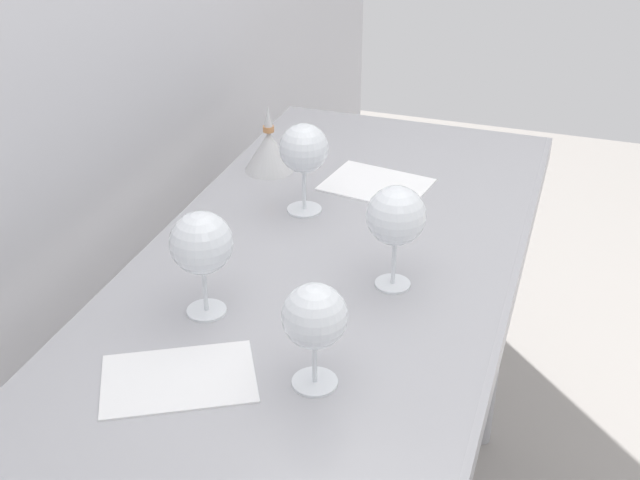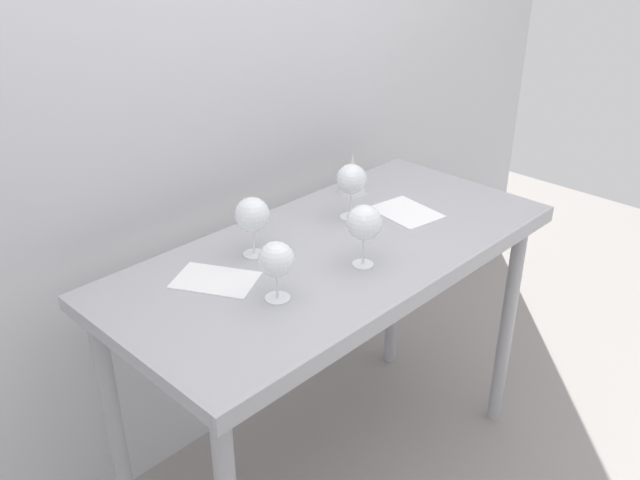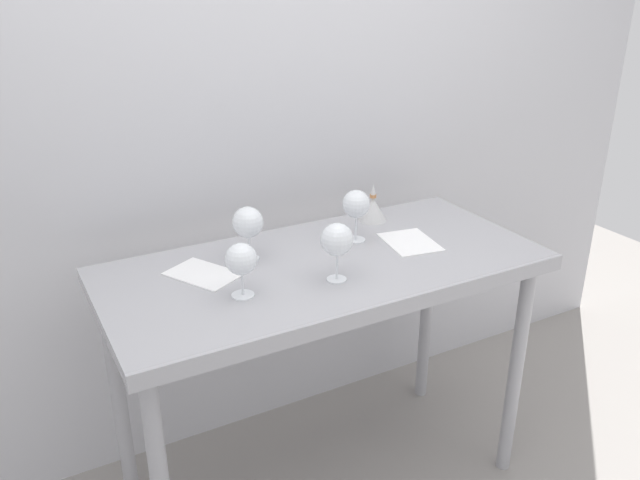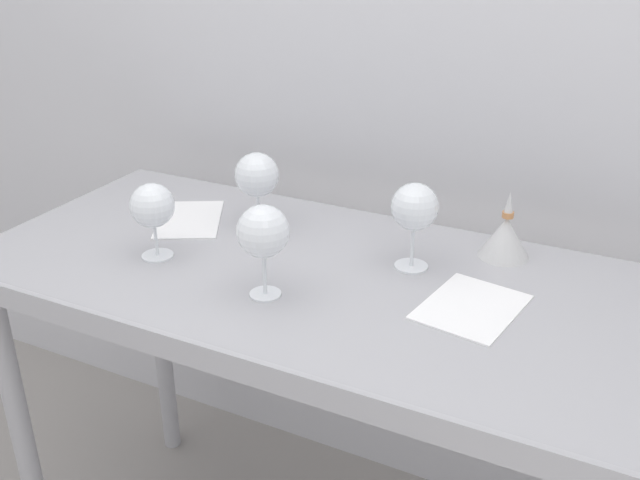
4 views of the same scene
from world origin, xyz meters
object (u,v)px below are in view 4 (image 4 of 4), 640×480
at_px(wine_glass_far_left, 257,176).
at_px(tasting_sheet_upper, 471,307).
at_px(wine_glass_far_right, 415,209).
at_px(wine_glass_near_center, 263,233).
at_px(wine_glass_near_left, 152,207).
at_px(tasting_sheet_lower, 189,219).
at_px(decanter_funnel, 505,236).

relative_size(wine_glass_far_left, tasting_sheet_upper, 0.85).
xyz_separation_m(wine_glass_far_right, wine_glass_near_center, (-0.21, -0.23, 0.00)).
height_order(wine_glass_near_left, tasting_sheet_upper, wine_glass_near_left).
bearing_deg(tasting_sheet_lower, tasting_sheet_upper, -36.89).
bearing_deg(tasting_sheet_lower, wine_glass_far_left, -16.81).
bearing_deg(wine_glass_near_center, tasting_sheet_upper, 19.33).
bearing_deg(wine_glass_near_left, wine_glass_near_center, -8.17).
xyz_separation_m(tasting_sheet_upper, decanter_funnel, (0.00, 0.24, 0.04)).
height_order(wine_glass_far_right, tasting_sheet_upper, wine_glass_far_right).
height_order(wine_glass_far_right, wine_glass_far_left, wine_glass_far_right).
bearing_deg(wine_glass_near_center, wine_glass_far_left, 123.10).
height_order(wine_glass_near_center, tasting_sheet_lower, wine_glass_near_center).
xyz_separation_m(wine_glass_far_right, tasting_sheet_lower, (-0.54, -0.00, -0.13)).
distance_m(wine_glass_far_left, tasting_sheet_upper, 0.56).
xyz_separation_m(wine_glass_near_center, tasting_sheet_upper, (0.36, 0.13, -0.13)).
distance_m(wine_glass_near_left, tasting_sheet_lower, 0.22).
distance_m(wine_glass_near_left, wine_glass_near_center, 0.29).
relative_size(wine_glass_far_right, wine_glass_near_center, 0.99).
xyz_separation_m(wine_glass_near_center, tasting_sheet_lower, (-0.34, 0.23, -0.13)).
height_order(tasting_sheet_upper, decanter_funnel, decanter_funnel).
xyz_separation_m(wine_glass_near_left, tasting_sheet_lower, (-0.05, 0.19, -0.11)).
height_order(wine_glass_far_right, tasting_sheet_lower, wine_glass_far_right).
distance_m(wine_glass_near_left, decanter_funnel, 0.72).
height_order(wine_glass_far_left, wine_glass_near_center, wine_glass_near_center).
relative_size(wine_glass_near_center, tasting_sheet_lower, 0.83).
height_order(wine_glass_near_center, tasting_sheet_upper, wine_glass_near_center).
xyz_separation_m(wine_glass_near_left, wine_glass_near_center, (0.28, -0.04, 0.02)).
bearing_deg(tasting_sheet_lower, decanter_funnel, -17.58).
height_order(wine_glass_far_right, wine_glass_near_center, wine_glass_near_center).
relative_size(tasting_sheet_upper, decanter_funnel, 1.43).
distance_m(wine_glass_near_center, tasting_sheet_upper, 0.40).
bearing_deg(decanter_funnel, wine_glass_far_right, -139.17).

